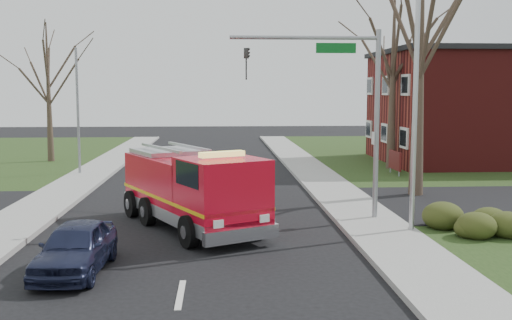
{
  "coord_description": "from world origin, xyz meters",
  "views": [
    {
      "loc": [
        0.91,
        -19.39,
        4.67
      ],
      "look_at": [
        2.34,
        3.62,
        2.0
      ],
      "focal_mm": 42.0,
      "sensor_mm": 36.0,
      "label": 1
    }
  ],
  "objects": [
    {
      "name": "bare_tree_near",
      "position": [
        9.5,
        6.0,
        7.41
      ],
      "size": [
        6.0,
        6.0,
        12.0
      ],
      "color": "#33281E",
      "rests_on": "ground"
    },
    {
      "name": "parked_car_maroon",
      "position": [
        -2.8,
        -4.08,
        0.66
      ],
      "size": [
        1.76,
        3.95,
        1.32
      ],
      "primitive_type": "imported",
      "rotation": [
        0.0,
        0.0,
        -0.05
      ],
      "color": "#1A1F3A",
      "rests_on": "ground"
    },
    {
      "name": "traffic_signal_mast",
      "position": [
        5.21,
        1.5,
        4.71
      ],
      "size": [
        5.29,
        0.18,
        6.8
      ],
      "color": "gray",
      "rests_on": "ground"
    },
    {
      "name": "bare_tree_far",
      "position": [
        11.0,
        15.0,
        6.49
      ],
      "size": [
        5.25,
        5.25,
        10.5
      ],
      "color": "#33281E",
      "rests_on": "ground"
    },
    {
      "name": "hedge_corner",
      "position": [
        9.0,
        -1.0,
        0.58
      ],
      "size": [
        2.8,
        2.0,
        0.9
      ],
      "primitive_type": "ellipsoid",
      "color": "#313A15",
      "rests_on": "lawn_right"
    },
    {
      "name": "streetlight_pole",
      "position": [
        7.14,
        -0.5,
        4.55
      ],
      "size": [
        1.48,
        0.16,
        8.4
      ],
      "color": "#B7BABF",
      "rests_on": "ground"
    },
    {
      "name": "brick_building",
      "position": [
        19.0,
        18.0,
        3.66
      ],
      "size": [
        15.4,
        10.4,
        7.25
      ],
      "color": "maroon",
      "rests_on": "ground"
    },
    {
      "name": "bare_tree_left",
      "position": [
        -10.0,
        20.0,
        5.56
      ],
      "size": [
        4.5,
        4.5,
        9.0
      ],
      "color": "#33281E",
      "rests_on": "ground"
    },
    {
      "name": "sidewalk_right",
      "position": [
        6.2,
        0.0,
        0.07
      ],
      "size": [
        2.4,
        80.0,
        0.15
      ],
      "primitive_type": "cube",
      "color": "gray",
      "rests_on": "ground"
    },
    {
      "name": "health_center_sign",
      "position": [
        10.5,
        12.5,
        0.88
      ],
      "size": [
        0.12,
        2.0,
        1.4
      ],
      "color": "#531313",
      "rests_on": "ground"
    },
    {
      "name": "utility_pole_far",
      "position": [
        -6.8,
        14.0,
        3.5
      ],
      "size": [
        0.14,
        0.14,
        7.0
      ],
      "primitive_type": "cylinder",
      "color": "gray",
      "rests_on": "ground"
    },
    {
      "name": "ground",
      "position": [
        0.0,
        0.0,
        0.0
      ],
      "size": [
        120.0,
        120.0,
        0.0
      ],
      "primitive_type": "plane",
      "color": "black",
      "rests_on": "ground"
    },
    {
      "name": "fire_engine",
      "position": [
        0.0,
        0.74,
        1.28
      ],
      "size": [
        5.3,
        7.35,
        2.83
      ],
      "rotation": [
        0.0,
        0.0,
        0.47
      ],
      "color": "red",
      "rests_on": "ground"
    }
  ]
}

